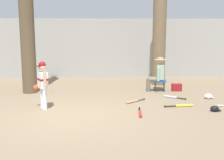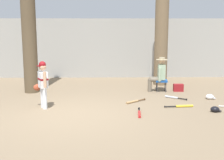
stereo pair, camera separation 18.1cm
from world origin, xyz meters
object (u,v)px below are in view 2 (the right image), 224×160
(seated_spectator, at_px, (159,73))
(bat_wood_tan, at_px, (134,101))
(tree_behind_spectator, at_px, (162,31))
(bat_yellow_trainer, at_px, (182,106))
(tree_near_player, at_px, (28,15))
(bat_red_barrel, at_px, (139,114))
(young_ballplayer, at_px, (43,82))
(batting_helmet_white, at_px, (210,97))
(handbag_beside_stool, at_px, (178,88))
(batting_helmet_black, at_px, (215,109))
(bat_aluminum_silver, at_px, (173,97))
(folding_stool, at_px, (161,81))

(seated_spectator, bearing_deg, bat_wood_tan, -122.81)
(tree_behind_spectator, bearing_deg, bat_yellow_trainer, -89.96)
(tree_near_player, distance_m, bat_red_barrel, 5.14)
(seated_spectator, xyz_separation_m, bat_wood_tan, (-1.01, -1.57, -0.61))
(tree_behind_spectator, bearing_deg, young_ballplayer, -138.44)
(bat_red_barrel, xyz_separation_m, bat_wood_tan, (-0.03, 1.24, 0.00))
(bat_wood_tan, relative_size, batting_helmet_white, 2.15)
(tree_behind_spectator, distance_m, batting_helmet_white, 3.38)
(tree_near_player, bearing_deg, batting_helmet_white, -11.06)
(tree_near_player, xyz_separation_m, tree_behind_spectator, (4.73, 1.33, -0.54))
(bat_wood_tan, bearing_deg, bat_red_barrel, -88.60)
(young_ballplayer, relative_size, handbag_beside_stool, 3.84)
(bat_yellow_trainer, xyz_separation_m, bat_red_barrel, (-1.28, -0.70, 0.00))
(young_ballplayer, bearing_deg, bat_yellow_trainer, 0.36)
(young_ballplayer, xyz_separation_m, batting_helmet_white, (4.97, 0.95, -0.67))
(bat_wood_tan, relative_size, batting_helmet_black, 2.29)
(bat_red_barrel, bearing_deg, tree_behind_spectator, 72.67)
(bat_wood_tan, xyz_separation_m, batting_helmet_black, (2.06, -1.02, 0.04))
(handbag_beside_stool, bearing_deg, young_ballplayer, -153.55)
(young_ballplayer, bearing_deg, bat_aluminum_silver, 15.53)
(batting_helmet_black, bearing_deg, tree_near_player, 155.09)
(tree_near_player, relative_size, tree_behind_spectator, 1.22)
(tree_behind_spectator, bearing_deg, seated_spectator, -103.06)
(tree_near_player, bearing_deg, bat_red_barrel, -38.75)
(batting_helmet_white, bearing_deg, batting_helmet_black, -104.53)
(seated_spectator, height_order, bat_yellow_trainer, seated_spectator)
(handbag_beside_stool, height_order, bat_aluminum_silver, handbag_beside_stool)
(batting_helmet_white, bearing_deg, bat_yellow_trainer, -140.02)
(bat_yellow_trainer, bearing_deg, batting_helmet_white, 39.98)
(tree_near_player, relative_size, batting_helmet_white, 20.48)
(young_ballplayer, bearing_deg, batting_helmet_black, -5.54)
(folding_stool, xyz_separation_m, seated_spectator, (-0.10, 0.01, 0.28))
(folding_stool, distance_m, handbag_beside_stool, 0.65)
(seated_spectator, relative_size, bat_red_barrel, 1.54)
(tree_near_player, distance_m, handbag_beside_stool, 5.72)
(batting_helmet_white, bearing_deg, handbag_beside_stool, 121.06)
(tree_near_player, xyz_separation_m, handbag_beside_stool, (5.14, 0.03, -2.51))
(tree_near_player, relative_size, handbag_beside_stool, 17.79)
(bat_aluminum_silver, bearing_deg, seated_spectator, 105.07)
(tree_behind_spectator, xyz_separation_m, batting_helmet_white, (1.11, -2.47, -2.03))
(tree_near_player, relative_size, batting_helmet_black, 21.81)
(folding_stool, relative_size, bat_aluminum_silver, 0.71)
(seated_spectator, height_order, bat_aluminum_silver, seated_spectator)
(handbag_beside_stool, xyz_separation_m, bat_wood_tan, (-1.72, -1.56, -0.10))
(tree_near_player, relative_size, seated_spectator, 5.04)
(young_ballplayer, bearing_deg, bat_wood_tan, 12.55)
(bat_aluminum_silver, distance_m, bat_wood_tan, 1.39)
(tree_near_player, bearing_deg, handbag_beside_stool, 0.30)
(tree_near_player, height_order, batting_helmet_white, tree_near_player)
(handbag_beside_stool, distance_m, batting_helmet_white, 1.37)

